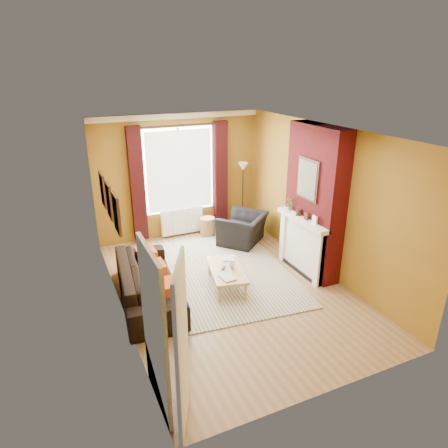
{
  "coord_description": "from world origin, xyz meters",
  "views": [
    {
      "loc": [
        -2.67,
        -5.69,
        3.75
      ],
      "look_at": [
        0.0,
        0.25,
        1.15
      ],
      "focal_mm": 32.0,
      "sensor_mm": 36.0,
      "label": 1
    }
  ],
  "objects_px": {
    "floor_lamp": "(243,177)",
    "sofa": "(148,281)",
    "wicker_stool": "(207,226)",
    "armchair": "(243,229)",
    "coffee_table": "(226,271)"
  },
  "relations": [
    {
      "from": "floor_lamp",
      "to": "sofa",
      "type": "bearing_deg",
      "value": -142.91
    },
    {
      "from": "wicker_stool",
      "to": "floor_lamp",
      "type": "height_order",
      "value": "floor_lamp"
    },
    {
      "from": "sofa",
      "to": "floor_lamp",
      "type": "bearing_deg",
      "value": -46.96
    },
    {
      "from": "wicker_stool",
      "to": "floor_lamp",
      "type": "distance_m",
      "value": 1.42
    },
    {
      "from": "armchair",
      "to": "floor_lamp",
      "type": "distance_m",
      "value": 1.26
    },
    {
      "from": "armchair",
      "to": "wicker_stool",
      "type": "height_order",
      "value": "armchair"
    },
    {
      "from": "armchair",
      "to": "coffee_table",
      "type": "relative_size",
      "value": 0.84
    },
    {
      "from": "coffee_table",
      "to": "floor_lamp",
      "type": "bearing_deg",
      "value": 70.26
    },
    {
      "from": "coffee_table",
      "to": "wicker_stool",
      "type": "height_order",
      "value": "wicker_stool"
    },
    {
      "from": "floor_lamp",
      "to": "coffee_table",
      "type": "bearing_deg",
      "value": -122.39
    },
    {
      "from": "coffee_table",
      "to": "floor_lamp",
      "type": "xyz_separation_m",
      "value": [
        1.5,
        2.36,
        0.97
      ]
    },
    {
      "from": "coffee_table",
      "to": "wicker_stool",
      "type": "relative_size",
      "value": 2.72
    },
    {
      "from": "coffee_table",
      "to": "sofa",
      "type": "bearing_deg",
      "value": -175.16
    },
    {
      "from": "sofa",
      "to": "floor_lamp",
      "type": "relative_size",
      "value": 1.41
    },
    {
      "from": "floor_lamp",
      "to": "armchair",
      "type": "bearing_deg",
      "value": -115.6
    }
  ]
}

